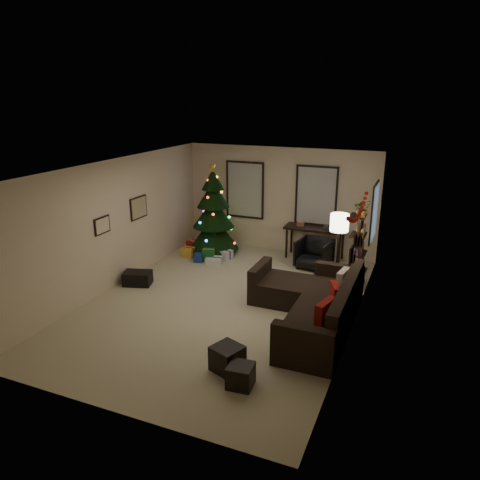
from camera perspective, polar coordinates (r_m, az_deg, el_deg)
name	(u,v)px	position (r m, az deg, el deg)	size (l,w,h in m)	color
floor	(224,303)	(9.13, -2.05, -7.89)	(7.00, 7.00, 0.00)	#C3B893
ceiling	(222,167)	(8.32, -2.25, 9.11)	(7.00, 7.00, 0.00)	white
wall_back	(280,200)	(11.79, 4.99, 4.98)	(5.00, 5.00, 0.00)	beige
wall_front	(103,319)	(5.87, -16.73, -9.40)	(5.00, 5.00, 0.00)	beige
wall_left	(114,224)	(9.90, -15.43, 1.89)	(7.00, 7.00, 0.00)	beige
wall_right	(357,255)	(7.96, 14.45, -1.89)	(7.00, 7.00, 0.00)	beige
window_back_left	(245,190)	(12.03, 0.64, 6.29)	(1.05, 0.06, 1.50)	#728CB2
window_back_right	(316,196)	(11.47, 9.51, 5.47)	(1.05, 0.06, 1.50)	#728CB2
window_right_wall	(375,212)	(10.36, 16.50, 3.36)	(0.06, 0.90, 1.30)	#728CB2
christmas_tree	(214,216)	(11.65, -3.33, 3.02)	(1.28, 1.28, 2.38)	black
presents	(206,254)	(11.50, -4.31, -1.73)	(1.30, 0.89, 0.30)	silver
sofa	(314,306)	(8.44, 9.22, -8.11)	(2.06, 2.97, 0.91)	black
pillow_red_a	(325,315)	(7.38, 10.59, -9.22)	(0.13, 0.49, 0.49)	maroon
pillow_red_b	(335,296)	(8.06, 11.77, -6.88)	(0.11, 0.42, 0.42)	maroon
pillow_cream	(343,281)	(8.74, 12.73, -5.02)	(0.12, 0.43, 0.43)	#BEAF9A
ottoman_near	(227,358)	(7.03, -1.60, -14.55)	(0.41, 0.41, 0.39)	black
ottoman_far	(241,376)	(6.71, 0.08, -16.59)	(0.35, 0.35, 0.33)	black
desk	(315,231)	(11.43, 9.37, 1.09)	(1.50, 0.54, 0.81)	black
desk_chair	(314,254)	(10.90, 9.24, -1.71)	(0.69, 0.65, 0.71)	black
bookshelf	(360,248)	(9.89, 14.74, -0.97)	(0.30, 0.53, 1.80)	black
potted_plant	(363,206)	(9.52, 15.07, 4.18)	(0.45, 0.39, 0.50)	#4C4C4C
floor_lamp	(339,228)	(9.18, 12.28, 1.47)	(0.36, 0.36, 1.72)	black
art_map	(139,208)	(10.51, -12.56, 3.97)	(0.04, 0.60, 0.50)	black
art_abstract	(102,225)	(9.56, -16.86, 1.76)	(0.04, 0.45, 0.35)	black
gallery	(356,244)	(7.83, 14.34, -0.51)	(0.03, 1.25, 0.54)	black
garland	(358,211)	(7.75, 14.52, 3.58)	(0.08, 1.90, 0.30)	#A5140C
stocking_left	(276,197)	(11.90, 4.48, 5.43)	(0.20, 0.05, 0.36)	#990F0C
stocking_right	(288,194)	(11.76, 5.99, 5.68)	(0.20, 0.05, 0.36)	#990F0C
storage_bin	(138,278)	(10.16, -12.68, -4.68)	(0.58, 0.39, 0.29)	black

